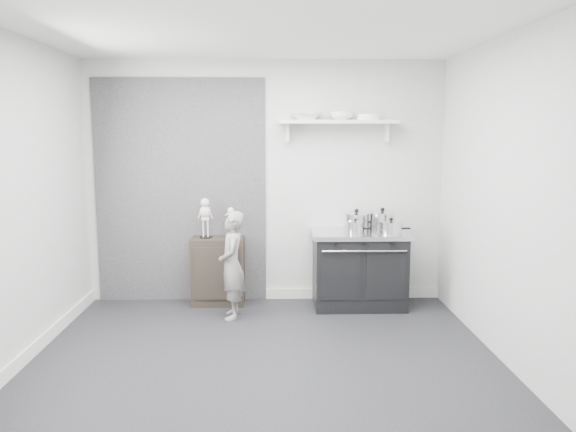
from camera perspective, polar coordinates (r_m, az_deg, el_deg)
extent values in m
plane|color=black|center=(4.89, -2.47, -14.42)|extent=(4.00, 4.00, 0.00)
cube|color=silver|center=(6.33, -2.31, 3.45)|extent=(4.00, 0.02, 2.70)
cube|color=silver|center=(2.76, -3.19, -3.03)|extent=(4.00, 0.02, 2.70)
cube|color=silver|center=(4.99, -26.19, 1.25)|extent=(0.02, 3.60, 2.70)
cube|color=silver|center=(4.93, 21.36, 1.46)|extent=(0.02, 3.60, 2.70)
cube|color=silver|center=(4.58, -2.70, 18.50)|extent=(4.00, 3.60, 0.02)
cube|color=black|center=(6.41, -10.84, 2.47)|extent=(1.90, 0.02, 2.50)
cube|color=silver|center=(6.61, 6.53, -7.77)|extent=(2.00, 0.03, 0.12)
cube|color=silver|center=(5.28, -25.07, -12.76)|extent=(0.03, 3.60, 0.12)
cube|color=silver|center=(6.22, 5.13, 9.51)|extent=(1.30, 0.26, 0.04)
cube|color=silver|center=(6.25, -0.03, 8.44)|extent=(0.03, 0.12, 0.20)
cube|color=silver|center=(6.38, 10.01, 8.31)|extent=(0.03, 0.12, 0.20)
cube|color=black|center=(6.25, 7.22, -5.59)|extent=(0.98, 0.59, 0.79)
cube|color=silver|center=(6.16, 7.29, -1.82)|extent=(1.04, 0.63, 0.05)
cube|color=black|center=(5.93, 5.39, -6.13)|extent=(0.41, 0.02, 0.51)
cube|color=black|center=(6.00, 9.89, -6.04)|extent=(0.41, 0.02, 0.51)
cylinder|color=silver|center=(5.87, 7.75, -3.56)|extent=(0.88, 0.02, 0.02)
cylinder|color=black|center=(5.83, 4.88, -2.81)|extent=(0.04, 0.03, 0.04)
cylinder|color=black|center=(5.87, 7.75, -2.78)|extent=(0.04, 0.03, 0.04)
cylinder|color=black|center=(5.92, 10.57, -2.74)|extent=(0.04, 0.03, 0.04)
cube|color=black|center=(6.33, -7.11, -5.55)|extent=(0.58, 0.34, 0.75)
imported|color=gray|center=(5.80, -5.72, -4.98)|extent=(0.29, 0.42, 1.12)
cylinder|color=silver|center=(6.25, 6.96, -0.63)|extent=(0.28, 0.28, 0.17)
cylinder|color=silver|center=(6.24, 6.97, 0.22)|extent=(0.28, 0.28, 0.02)
sphere|color=black|center=(6.24, 6.98, 0.51)|extent=(0.05, 0.05, 0.05)
cylinder|color=black|center=(6.28, 8.56, -0.62)|extent=(0.10, 0.02, 0.02)
cylinder|color=silver|center=(6.27, 9.54, -0.58)|extent=(0.27, 0.27, 0.19)
cylinder|color=silver|center=(6.25, 9.56, 0.36)|extent=(0.28, 0.28, 0.02)
sphere|color=black|center=(6.25, 9.57, 0.64)|extent=(0.05, 0.05, 0.05)
cylinder|color=black|center=(6.30, 11.09, -0.57)|extent=(0.10, 0.02, 0.02)
cylinder|color=silver|center=(6.05, 10.40, -1.25)|extent=(0.24, 0.24, 0.12)
cylinder|color=silver|center=(6.04, 10.42, -0.61)|extent=(0.24, 0.24, 0.01)
sphere|color=black|center=(6.03, 10.42, -0.34)|extent=(0.04, 0.04, 0.04)
cylinder|color=black|center=(6.08, 11.86, -1.24)|extent=(0.10, 0.02, 0.02)
cylinder|color=silver|center=(5.98, 6.83, -1.28)|extent=(0.17, 0.17, 0.12)
cylinder|color=silver|center=(5.97, 6.84, -0.62)|extent=(0.18, 0.18, 0.01)
sphere|color=black|center=(5.96, 6.85, -0.40)|extent=(0.03, 0.03, 0.03)
cylinder|color=black|center=(6.00, 8.01, -1.27)|extent=(0.10, 0.02, 0.02)
imported|color=white|center=(6.19, 1.88, 10.11)|extent=(0.33, 0.33, 0.08)
imported|color=white|center=(6.23, 5.47, 10.07)|extent=(0.27, 0.27, 0.08)
cylinder|color=white|center=(6.27, 8.17, 9.91)|extent=(0.26, 0.26, 0.06)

